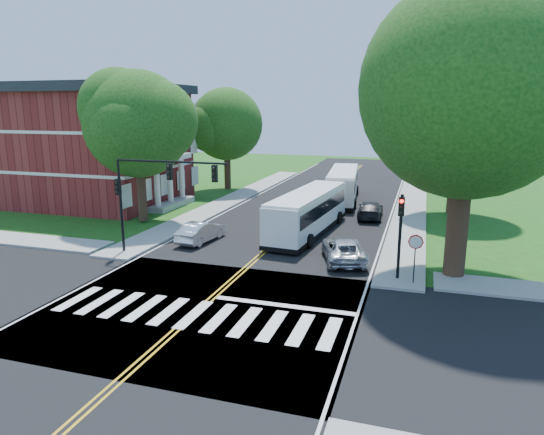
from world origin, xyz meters
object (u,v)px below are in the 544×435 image
at_px(signal_nw, 153,185).
at_px(suv, 344,250).
at_px(signal_ne, 400,225).
at_px(hatchback, 201,232).
at_px(bus_lead, 308,212).
at_px(bus_follow, 343,185).
at_px(dark_sedan, 370,210).

relative_size(signal_nw, suv, 1.47).
height_order(signal_ne, hatchback, signal_ne).
distance_m(bus_lead, bus_follow, 12.92).
distance_m(signal_nw, dark_sedan, 18.51).
bearing_deg(bus_lead, bus_follow, -86.40).
xyz_separation_m(bus_lead, hatchback, (-6.30, -4.31, -0.88)).
bearing_deg(signal_nw, suv, 12.93).
distance_m(signal_nw, signal_ne, 14.13).
relative_size(hatchback, suv, 0.87).
height_order(signal_ne, suv, signal_ne).
bearing_deg(hatchback, bus_follow, -104.18).
relative_size(suv, dark_sedan, 1.04).
height_order(bus_lead, bus_follow, bus_lead).
bearing_deg(suv, signal_nw, -3.98).
bearing_deg(dark_sedan, bus_follow, -66.12).
relative_size(bus_lead, hatchback, 2.78).
bearing_deg(bus_follow, signal_ne, 100.62).
bearing_deg(bus_follow, dark_sedan, 110.55).
distance_m(signal_nw, hatchback, 5.40).
xyz_separation_m(bus_follow, suv, (3.08, -18.53, -0.89)).
distance_m(bus_follow, hatchback, 18.48).
relative_size(bus_lead, bus_follow, 1.00).
height_order(signal_nw, suv, signal_nw).
bearing_deg(bus_lead, signal_nw, 52.67).
height_order(signal_ne, bus_follow, signal_ne).
height_order(suv, dark_sedan, dark_sedan).
xyz_separation_m(hatchback, dark_sedan, (9.99, 10.55, -0.02)).
distance_m(signal_ne, hatchback, 13.66).
height_order(signal_nw, dark_sedan, signal_nw).
bearing_deg(hatchback, suv, 179.31).
xyz_separation_m(suv, dark_sedan, (0.26, 11.85, 0.00)).
height_order(bus_follow, suv, bus_follow).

